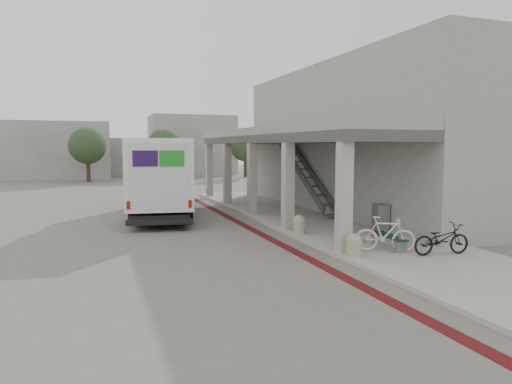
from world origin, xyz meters
name	(u,v)px	position (x,y,z in m)	size (l,w,h in m)	color
ground	(238,238)	(0.00, 0.00, 0.00)	(120.00, 120.00, 0.00)	#615E53
bike_lane_stripe	(247,227)	(1.00, 2.00, 0.01)	(0.35, 40.00, 0.01)	#511012
sidewalk	(339,229)	(4.00, 0.00, 0.06)	(4.40, 28.00, 0.12)	#9F988E
transit_building	(344,142)	(6.83, 4.50, 3.40)	(7.60, 17.00, 7.00)	gray
distant_backdrop	(110,150)	(-2.84, 35.89, 2.70)	(28.00, 10.00, 6.50)	gray
tree_left	(87,146)	(-5.00, 28.00, 3.18)	(3.20, 3.20, 4.80)	#38281C
tree_mid	(164,146)	(2.00, 30.00, 3.18)	(3.20, 3.20, 4.80)	#38281C
tree_right	(245,146)	(10.00, 29.00, 3.18)	(3.20, 3.20, 4.80)	#38281C
fedex_truck	(162,176)	(-1.72, 5.95, 1.86)	(3.85, 8.49, 3.49)	black
bench	(389,239)	(3.70, -3.50, 0.40)	(0.54, 1.67, 0.38)	slate
bollard_near	(354,245)	(2.10, -4.07, 0.44)	(0.43, 0.43, 0.65)	tan
bollard_far	(299,224)	(2.10, -0.50, 0.45)	(0.44, 0.44, 0.66)	tan
utility_cabinet	(381,218)	(5.00, -1.20, 0.62)	(0.45, 0.60, 1.00)	slate
bicycle_black	(441,239)	(4.56, -4.73, 0.57)	(0.60, 1.71, 0.90)	black
bicycle_cream	(385,234)	(3.28, -3.87, 0.64)	(0.49, 1.72, 1.04)	silver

